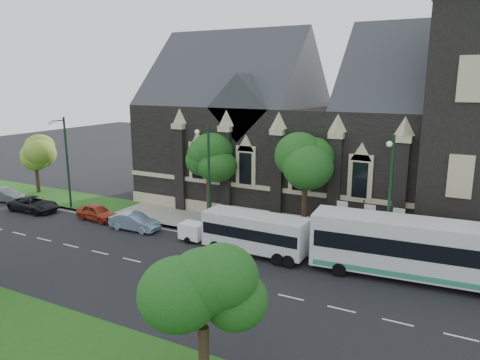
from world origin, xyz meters
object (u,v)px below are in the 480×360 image
Objects in this scene: tour_coach at (420,249)px; shuttle_bus at (256,232)px; tree_walk_left at (212,157)px; street_lamp_near at (389,194)px; tree_walk_far at (38,152)px; banner_flag_center at (367,222)px; car_far_grey at (5,195)px; car_far_red at (97,212)px; street_lamp_far at (65,158)px; box_trailer at (193,231)px; banner_flag_left at (339,218)px; tree_park_east at (209,290)px; car_far_black at (34,204)px; tree_walk_right at (309,165)px; banner_flag_right at (395,226)px; street_lamp_mid at (208,174)px; sedan at (135,222)px.

tour_coach is 11.05m from shuttle_bus.
street_lamp_near is (15.80, -3.61, -0.62)m from tree_walk_left.
tour_coach is (40.08, -4.28, -2.51)m from tree_walk_far.
banner_flag_center is at bearing -6.89° from tree_walk_left.
tour_coach is 40.51m from car_far_grey.
car_far_red is at bearing 178.16° from shuttle_bus.
street_lamp_far is 32.42m from tour_coach.
tree_walk_left is 14.67m from street_lamp_far.
shuttle_bus is at bearing -0.17° from box_trailer.
box_trailer is at bearing -88.34° from car_far_red.
street_lamp_far is 2.25× the size of banner_flag_left.
tree_park_east reaches higher than car_far_black.
tree_walk_left is at bearing -57.39° from car_far_red.
street_lamp_far is at bearing -171.14° from tree_walk_right.
banner_flag_left is (3.08, -1.71, -3.43)m from tree_walk_right.
car_far_red is (-25.25, -3.23, -1.66)m from banner_flag_right.
tour_coach is 4.95× the size of box_trailer.
banner_flag_center is at bearing -1.86° from tree_walk_far.
box_trailer reaches higher than car_far_grey.
street_lamp_mid is at bearing 180.00° from street_lamp_near.
street_lamp_near reaches higher than shuttle_bus.
street_lamp_mid reaches higher than box_trailer.
car_far_black is (-34.69, -0.92, -1.40)m from tour_coach.
tree_walk_far reaches higher than banner_flag_center.
shuttle_bus is 2.83× the size of box_trailer.
tree_park_east is at bearing -81.58° from tree_walk_right.
banner_flag_right is (16.08, -1.70, -3.35)m from tree_walk_left.
tree_walk_far is 0.46× the size of tour_coach.
box_trailer is 23.91m from car_far_grey.
sedan is (-6.14, -1.89, -4.38)m from street_lamp_mid.
street_lamp_far is at bearing 79.58° from car_far_red.
tree_walk_far reaches higher than tour_coach.
banner_flag_left reaches higher than sedan.
street_lamp_far reaches higher than tree_park_east.
tree_park_east is 15.52m from shuttle_bus.
tree_walk_left is 1.22× the size of tree_walk_far.
car_far_red is at bearing -164.79° from tree_walk_right.
tree_walk_right is 1.24× the size of tree_walk_far.
car_far_grey is at bearing 179.79° from box_trailer.
tree_walk_left is at bearing -85.51° from car_far_grey.
tree_walk_right reaches higher than tree_walk_far.
tree_park_east is 22.19m from sedan.
banner_flag_left is at bearing 180.00° from banner_flag_center.
banner_flag_left is 0.78× the size of car_far_black.
banner_flag_left is 0.95× the size of car_far_red.
tree_walk_left reaches higher than tree_walk_far.
tree_walk_right is 10.90m from tour_coach.
tree_park_east reaches higher than banner_flag_center.
sedan is (-13.35, -5.51, -5.09)m from tree_walk_right.
tree_park_east is 16.58m from tour_coach.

